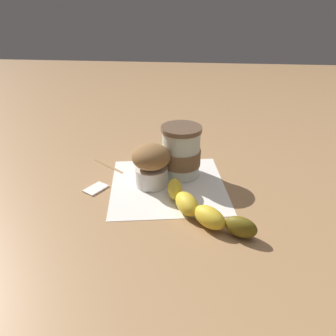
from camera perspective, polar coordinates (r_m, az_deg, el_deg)
ground_plane at (r=0.73m, az=0.00°, el=-3.04°), size 3.00×3.00×0.00m
paper_napkin at (r=0.73m, az=0.00°, el=-2.99°), size 0.29×0.29×0.00m
coffee_cup at (r=0.75m, az=2.28°, el=2.72°), size 0.09×0.09×0.12m
muffin at (r=0.71m, az=-2.91°, el=0.78°), size 0.08×0.08×0.09m
banana at (r=0.62m, az=5.72°, el=-7.05°), size 0.17×0.17×0.04m
sugar_packet at (r=0.73m, az=-12.48°, el=-3.41°), size 0.06×0.05×0.01m
wooden_stirrer at (r=0.82m, az=-10.34°, el=0.38°), size 0.07×0.09×0.00m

